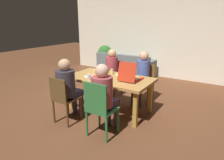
{
  "coord_description": "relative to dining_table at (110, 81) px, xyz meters",
  "views": [
    {
      "loc": [
        2.18,
        -3.43,
        1.92
      ],
      "look_at": [
        0.0,
        0.1,
        0.67
      ],
      "focal_mm": 32.33,
      "sensor_mm": 36.0,
      "label": 1
    }
  ],
  "objects": [
    {
      "name": "chair_1",
      "position": [
        -0.44,
        -0.93,
        -0.17
      ],
      "size": [
        0.41,
        0.44,
        0.92
      ],
      "color": "brown",
      "rests_on": "ground"
    },
    {
      "name": "person_3",
      "position": [
        -0.44,
        0.75,
        0.04
      ],
      "size": [
        0.3,
        0.49,
        1.22
      ],
      "color": "#3C374B",
      "rests_on": "ground"
    },
    {
      "name": "dining_table",
      "position": [
        0.0,
        0.0,
        0.0
      ],
      "size": [
        1.79,
        0.95,
        0.76
      ],
      "color": "#AF8141",
      "rests_on": "ground"
    },
    {
      "name": "person_0",
      "position": [
        0.41,
        -0.82,
        0.07
      ],
      "size": [
        0.35,
        0.54,
        1.25
      ],
      "color": "#3E2D40",
      "rests_on": "ground"
    },
    {
      "name": "pizza_box_0",
      "position": [
        0.47,
        0.07,
        0.14
      ],
      "size": [
        0.37,
        0.47,
        0.39
      ],
      "color": "red",
      "rests_on": "dining_table"
    },
    {
      "name": "plate_1",
      "position": [
        -0.17,
        0.03,
        0.09
      ],
      "size": [
        0.2,
        0.2,
        0.03
      ],
      "color": "white",
      "rests_on": "dining_table"
    },
    {
      "name": "potted_plant",
      "position": [
        -2.01,
        2.86,
        -0.07
      ],
      "size": [
        0.55,
        0.55,
        1.0
      ],
      "color": "#505E57",
      "rests_on": "ground"
    },
    {
      "name": "back_wall",
      "position": [
        0.0,
        3.32,
        0.71
      ],
      "size": [
        7.18,
        0.12,
        2.78
      ],
      "primitive_type": "cube",
      "color": "silver",
      "rests_on": "ground"
    },
    {
      "name": "drinking_glass_2",
      "position": [
        -0.23,
        -0.39,
        0.14
      ],
      "size": [
        0.07,
        0.07,
        0.12
      ],
      "primitive_type": "cylinder",
      "color": "silver",
      "rests_on": "dining_table"
    },
    {
      "name": "plate_2",
      "position": [
        -0.38,
        -0.18,
        0.09
      ],
      "size": [
        0.23,
        0.23,
        0.03
      ],
      "color": "white",
      "rests_on": "dining_table"
    },
    {
      "name": "couch",
      "position": [
        -1.03,
        2.66,
        -0.38
      ],
      "size": [
        1.98,
        0.77,
        0.8
      ],
      "color": "slate",
      "rests_on": "ground"
    },
    {
      "name": "chair_2",
      "position": [
        0.41,
        0.91,
        -0.16
      ],
      "size": [
        0.45,
        0.39,
        0.9
      ],
      "color": "brown",
      "rests_on": "ground"
    },
    {
      "name": "chair_3",
      "position": [
        -0.44,
        0.9,
        -0.15
      ],
      "size": [
        0.42,
        0.44,
        0.91
      ],
      "color": "#532F25",
      "rests_on": "ground"
    },
    {
      "name": "person_1",
      "position": [
        -0.44,
        -0.79,
        0.06
      ],
      "size": [
        0.35,
        0.53,
        1.24
      ],
      "color": "#37324E",
      "rests_on": "ground"
    },
    {
      "name": "plate_3",
      "position": [
        0.11,
        0.31,
        0.09
      ],
      "size": [
        0.24,
        0.24,
        0.03
      ],
      "color": "white",
      "rests_on": "dining_table"
    },
    {
      "name": "drinking_glass_1",
      "position": [
        -0.1,
        0.25,
        0.14
      ],
      "size": [
        0.06,
        0.06,
        0.12
      ],
      "primitive_type": "cylinder",
      "color": "#DBC160",
      "rests_on": "dining_table"
    },
    {
      "name": "plate_0",
      "position": [
        -0.0,
        -0.27,
        0.09
      ],
      "size": [
        0.2,
        0.2,
        0.03
      ],
      "color": "white",
      "rests_on": "dining_table"
    },
    {
      "name": "ground_plane",
      "position": [
        0.0,
        0.0,
        -0.67
      ],
      "size": [
        20.0,
        20.0,
        0.0
      ],
      "primitive_type": "plane",
      "color": "brown"
    },
    {
      "name": "person_2",
      "position": [
        0.41,
        0.76,
        0.05
      ],
      "size": [
        0.29,
        0.53,
        1.23
      ],
      "color": "#442F3E",
      "rests_on": "ground"
    },
    {
      "name": "chair_0",
      "position": [
        0.41,
        -0.97,
        -0.13
      ],
      "size": [
        0.45,
        0.43,
        0.98
      ],
      "color": "#2C6E37",
      "rests_on": "ground"
    },
    {
      "name": "drinking_glass_0",
      "position": [
        -0.43,
        0.06,
        0.14
      ],
      "size": [
        0.07,
        0.07,
        0.11
      ],
      "primitive_type": "cylinder",
      "color": "#E6C464",
      "rests_on": "dining_table"
    }
  ]
}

